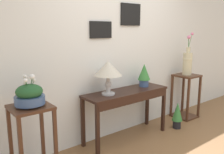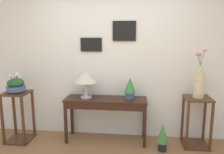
% 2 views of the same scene
% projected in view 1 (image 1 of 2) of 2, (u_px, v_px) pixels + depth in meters
% --- Properties ---
extents(back_wall_with_art, '(9.00, 0.13, 2.80)m').
position_uv_depth(back_wall_with_art, '(117.00, 44.00, 3.60)').
color(back_wall_with_art, silver).
rests_on(back_wall_with_art, ground).
extents(console_table, '(1.35, 0.42, 0.74)m').
position_uv_depth(console_table, '(127.00, 98.00, 3.46)').
color(console_table, black).
rests_on(console_table, ground).
extents(table_lamp, '(0.37, 0.37, 0.46)m').
position_uv_depth(table_lamp, '(108.00, 70.00, 3.19)').
color(table_lamp, '#B7B7BC').
rests_on(table_lamp, console_table).
extents(potted_plant_on_console, '(0.19, 0.19, 0.35)m').
position_uv_depth(potted_plant_on_console, '(144.00, 74.00, 3.68)').
color(potted_plant_on_console, '#3D5684').
rests_on(potted_plant_on_console, console_table).
extents(pedestal_stand_left, '(0.40, 0.40, 0.85)m').
position_uv_depth(pedestal_stand_left, '(33.00, 144.00, 2.51)').
color(pedestal_stand_left, '#472819').
rests_on(pedestal_stand_left, ground).
extents(planter_bowl_wide_left, '(0.30, 0.30, 0.33)m').
position_uv_depth(planter_bowl_wide_left, '(29.00, 95.00, 2.40)').
color(planter_bowl_wide_left, '#3D5684').
rests_on(planter_bowl_wide_left, pedestal_stand_left).
extents(pedestal_stand_right, '(0.40, 0.40, 0.81)m').
position_uv_depth(pedestal_stand_right, '(185.00, 96.00, 4.41)').
color(pedestal_stand_right, '#472819').
rests_on(pedestal_stand_right, ground).
extents(flower_vase_tall_right, '(0.18, 0.17, 0.76)m').
position_uv_depth(flower_vase_tall_right, '(188.00, 61.00, 4.28)').
color(flower_vase_tall_right, beige).
rests_on(flower_vase_tall_right, pedestal_stand_right).
extents(potted_plant_floor, '(0.17, 0.17, 0.44)m').
position_uv_depth(potted_plant_floor, '(177.00, 114.00, 3.92)').
color(potted_plant_floor, black).
rests_on(potted_plant_floor, ground).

